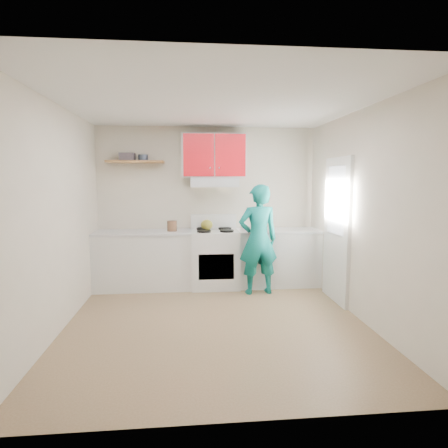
{
  "coord_description": "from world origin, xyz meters",
  "views": [
    {
      "loc": [
        -0.33,
        -4.4,
        1.74
      ],
      "look_at": [
        0.15,
        0.55,
        1.15
      ],
      "focal_mm": 30.11,
      "sensor_mm": 36.0,
      "label": 1
    }
  ],
  "objects": [
    {
      "name": "floor",
      "position": [
        0.0,
        0.0,
        0.0
      ],
      "size": [
        3.8,
        3.8,
        0.0
      ],
      "primitive_type": "plane",
      "color": "brown",
      "rests_on": "ground"
    },
    {
      "name": "ceiling",
      "position": [
        0.0,
        0.0,
        2.6
      ],
      "size": [
        3.6,
        3.8,
        0.04
      ],
      "primitive_type": "cube",
      "color": "white",
      "rests_on": "floor"
    },
    {
      "name": "back_wall",
      "position": [
        0.0,
        1.9,
        1.3
      ],
      "size": [
        3.6,
        0.04,
        2.6
      ],
      "primitive_type": "cube",
      "color": "beige",
      "rests_on": "floor"
    },
    {
      "name": "front_wall",
      "position": [
        0.0,
        -1.9,
        1.3
      ],
      "size": [
        3.6,
        0.04,
        2.6
      ],
      "primitive_type": "cube",
      "color": "beige",
      "rests_on": "floor"
    },
    {
      "name": "left_wall",
      "position": [
        -1.8,
        0.0,
        1.3
      ],
      "size": [
        0.04,
        3.8,
        2.6
      ],
      "primitive_type": "cube",
      "color": "beige",
      "rests_on": "floor"
    },
    {
      "name": "right_wall",
      "position": [
        1.8,
        0.0,
        1.3
      ],
      "size": [
        0.04,
        3.8,
        2.6
      ],
      "primitive_type": "cube",
      "color": "beige",
      "rests_on": "floor"
    },
    {
      "name": "door",
      "position": [
        1.78,
        0.7,
        1.02
      ],
      "size": [
        0.05,
        0.85,
        2.05
      ],
      "primitive_type": "cube",
      "color": "white",
      "rests_on": "floor"
    },
    {
      "name": "door_glass",
      "position": [
        1.75,
        0.7,
        1.45
      ],
      "size": [
        0.01,
        0.55,
        0.95
      ],
      "primitive_type": "cube",
      "color": "white",
      "rests_on": "door"
    },
    {
      "name": "counter_left",
      "position": [
        -1.04,
        1.6,
        0.45
      ],
      "size": [
        1.52,
        0.6,
        0.9
      ],
      "primitive_type": "cube",
      "color": "silver",
      "rests_on": "floor"
    },
    {
      "name": "counter_right",
      "position": [
        1.14,
        1.6,
        0.45
      ],
      "size": [
        1.32,
        0.6,
        0.9
      ],
      "primitive_type": "cube",
      "color": "silver",
      "rests_on": "floor"
    },
    {
      "name": "stove",
      "position": [
        0.1,
        1.57,
        0.46
      ],
      "size": [
        0.76,
        0.65,
        0.92
      ],
      "primitive_type": "cube",
      "color": "white",
      "rests_on": "floor"
    },
    {
      "name": "range_hood",
      "position": [
        0.1,
        1.68,
        1.7
      ],
      "size": [
        0.76,
        0.44,
        0.15
      ],
      "primitive_type": "cube",
      "color": "silver",
      "rests_on": "back_wall"
    },
    {
      "name": "upper_cabinets",
      "position": [
        0.1,
        1.73,
        2.12
      ],
      "size": [
        1.02,
        0.33,
        0.7
      ],
      "primitive_type": "cube",
      "color": "red",
      "rests_on": "back_wall"
    },
    {
      "name": "shelf",
      "position": [
        -1.15,
        1.75,
        2.02
      ],
      "size": [
        0.9,
        0.3,
        0.04
      ],
      "primitive_type": "cube",
      "color": "brown",
      "rests_on": "back_wall"
    },
    {
      "name": "books",
      "position": [
        -1.27,
        1.75,
        2.1
      ],
      "size": [
        0.24,
        0.18,
        0.12
      ],
      "primitive_type": "cube",
      "rotation": [
        0.0,
        0.0,
        -0.08
      ],
      "color": "#463D44",
      "rests_on": "shelf"
    },
    {
      "name": "tin",
      "position": [
        -1.03,
        1.75,
        2.09
      ],
      "size": [
        0.21,
        0.21,
        0.1
      ],
      "primitive_type": "cylinder",
      "rotation": [
        0.0,
        0.0,
        0.41
      ],
      "color": "#333D4C",
      "rests_on": "shelf"
    },
    {
      "name": "kettle",
      "position": [
        -0.02,
        1.68,
        1.0
      ],
      "size": [
        0.24,
        0.24,
        0.17
      ],
      "primitive_type": "ellipsoid",
      "rotation": [
        0.0,
        0.0,
        -0.23
      ],
      "color": "olive",
      "rests_on": "stove"
    },
    {
      "name": "crock",
      "position": [
        -0.58,
        1.58,
        0.99
      ],
      "size": [
        0.19,
        0.19,
        0.19
      ],
      "primitive_type": "cylinder",
      "rotation": [
        0.0,
        0.0,
        -0.25
      ],
      "color": "brown",
      "rests_on": "counter_left"
    },
    {
      "name": "cutting_board",
      "position": [
        0.86,
        1.52,
        0.91
      ],
      "size": [
        0.35,
        0.3,
        0.02
      ],
      "primitive_type": "cube",
      "rotation": [
        0.0,
        0.0,
        -0.32
      ],
      "color": "olive",
      "rests_on": "counter_right"
    },
    {
      "name": "silicone_mat",
      "position": [
        1.4,
        1.5,
        0.9
      ],
      "size": [
        0.32,
        0.29,
        0.01
      ],
      "primitive_type": "cube",
      "rotation": [
        0.0,
        0.0,
        -0.33
      ],
      "color": "#B61412",
      "rests_on": "counter_right"
    },
    {
      "name": "person",
      "position": [
        0.73,
        1.15,
        0.84
      ],
      "size": [
        0.65,
        0.47,
        1.67
      ],
      "primitive_type": "imported",
      "rotation": [
        0.0,
        0.0,
        3.26
      ],
      "color": "#0C6E67",
      "rests_on": "floor"
    }
  ]
}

